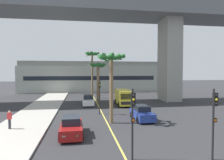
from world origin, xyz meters
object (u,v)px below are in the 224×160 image
at_px(palm_tree_far_median, 98,71).
at_px(traffic_light_right_far_corner, 214,114).
at_px(palm_tree_near_median, 92,60).
at_px(car_queue_third, 71,127).
at_px(palm_tree_mid_median, 111,66).
at_px(car_queue_front, 88,101).
at_px(car_queue_second, 142,113).
at_px(pedestrian_near_crosswalk, 10,119).
at_px(delivery_van, 123,97).
at_px(traffic_light_median_near, 133,114).
at_px(traffic_light_median_far, 100,92).

bearing_deg(palm_tree_far_median, traffic_light_right_far_corner, -78.31).
bearing_deg(palm_tree_near_median, car_queue_third, -97.46).
xyz_separation_m(palm_tree_mid_median, palm_tree_far_median, (-0.17, 13.79, -0.51)).
xyz_separation_m(car_queue_front, car_queue_second, (5.33, -10.38, 0.00)).
bearing_deg(pedestrian_near_crosswalk, palm_tree_mid_median, 6.93).
relative_size(palm_tree_near_median, palm_tree_mid_median, 1.28).
xyz_separation_m(delivery_van, palm_tree_mid_median, (-3.46, -10.29, 4.50)).
relative_size(car_queue_second, pedestrian_near_crosswalk, 2.54).
bearing_deg(car_queue_third, car_queue_front, 82.61).
height_order(traffic_light_median_near, palm_tree_far_median, palm_tree_far_median).
xyz_separation_m(car_queue_second, traffic_light_right_far_corner, (1.17, -10.13, 1.99)).
bearing_deg(car_queue_second, traffic_light_median_near, -110.37).
relative_size(car_queue_third, delivery_van, 0.78).
xyz_separation_m(traffic_light_median_far, palm_tree_mid_median, (0.79, -4.21, 3.07)).
distance_m(car_queue_second, palm_tree_far_median, 14.21).
xyz_separation_m(traffic_light_median_far, palm_tree_far_median, (0.62, 9.58, 2.56)).
height_order(car_queue_third, traffic_light_right_far_corner, traffic_light_right_far_corner).
height_order(car_queue_third, palm_tree_far_median, palm_tree_far_median).
xyz_separation_m(traffic_light_right_far_corner, traffic_light_median_far, (-5.40, 13.52, 0.00)).
xyz_separation_m(palm_tree_mid_median, pedestrian_near_crosswalk, (-9.24, -1.12, -4.79)).
xyz_separation_m(traffic_light_median_near, pedestrian_near_crosswalk, (-9.19, 7.46, -1.72)).
height_order(car_queue_second, traffic_light_median_near, traffic_light_median_near).
bearing_deg(traffic_light_right_far_corner, traffic_light_median_far, 111.76).
distance_m(traffic_light_median_near, pedestrian_near_crosswalk, 11.96).
bearing_deg(car_queue_front, traffic_light_median_far, -81.07).
bearing_deg(traffic_light_median_near, delivery_van, 79.45).
relative_size(car_queue_front, car_queue_third, 1.00).
distance_m(car_queue_second, car_queue_third, 8.39).
distance_m(delivery_van, palm_tree_near_median, 11.52).
bearing_deg(car_queue_third, palm_tree_mid_median, 42.22).
height_order(delivery_van, palm_tree_near_median, palm_tree_near_median).
relative_size(car_queue_second, delivery_van, 0.78).
distance_m(palm_tree_near_median, pedestrian_near_crosswalk, 22.75).
bearing_deg(palm_tree_far_median, car_queue_second, -74.43).
xyz_separation_m(palm_tree_near_median, pedestrian_near_crosswalk, (-8.39, -20.15, -6.43)).
height_order(car_queue_second, palm_tree_mid_median, palm_tree_mid_median).
bearing_deg(traffic_light_median_near, palm_tree_far_median, 90.31).
bearing_deg(traffic_light_median_far, pedestrian_near_crosswalk, -147.72).
distance_m(car_queue_second, palm_tree_mid_median, 6.18).
bearing_deg(pedestrian_near_crosswalk, car_queue_third, -23.00).
height_order(delivery_van, palm_tree_far_median, palm_tree_far_median).
relative_size(traffic_light_median_near, palm_tree_mid_median, 0.59).
relative_size(car_queue_third, traffic_light_right_far_corner, 0.98).
relative_size(traffic_light_median_far, pedestrian_near_crosswalk, 2.59).
distance_m(car_queue_front, traffic_light_median_near, 19.97).
bearing_deg(palm_tree_mid_median, car_queue_front, 99.58).
bearing_deg(traffic_light_median_far, car_queue_second, -38.72).
relative_size(traffic_light_median_far, palm_tree_far_median, 0.63).
xyz_separation_m(car_queue_third, traffic_light_median_far, (3.00, 7.65, 1.99)).
distance_m(car_queue_front, delivery_van, 5.46).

